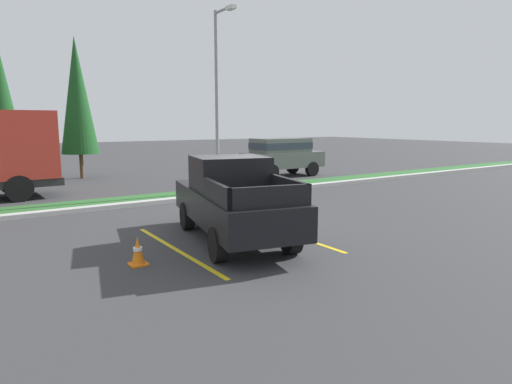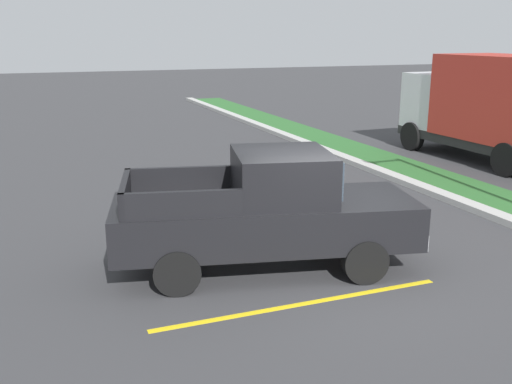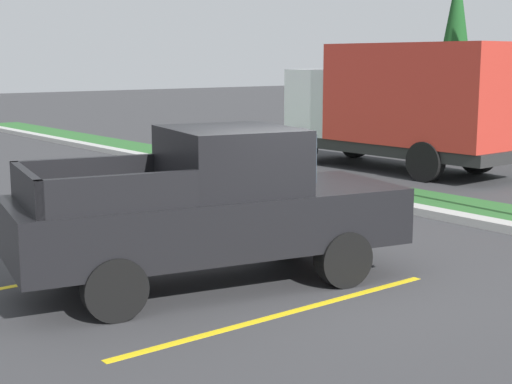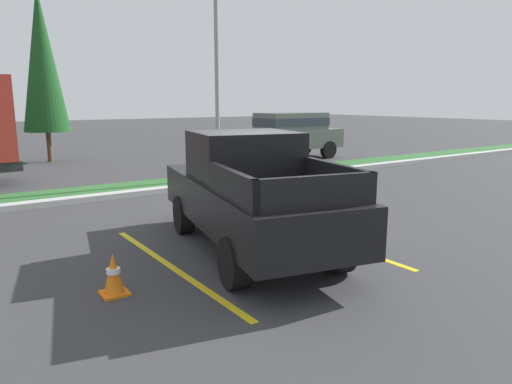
{
  "view_description": "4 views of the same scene",
  "coord_description": "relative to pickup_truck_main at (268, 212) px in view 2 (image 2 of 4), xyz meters",
  "views": [
    {
      "loc": [
        -6.33,
        -10.25,
        2.93
      ],
      "look_at": [
        0.07,
        -0.64,
        1.12
      ],
      "focal_mm": 30.94,
      "sensor_mm": 36.0,
      "label": 1
    },
    {
      "loc": [
        8.18,
        -4.64,
        4.03
      ],
      "look_at": [
        -0.89,
        -1.08,
        1.4
      ],
      "focal_mm": 41.15,
      "sensor_mm": 36.0,
      "label": 2
    },
    {
      "loc": [
        7.36,
        -6.66,
        2.99
      ],
      "look_at": [
        -0.5,
        -0.42,
        1.24
      ],
      "focal_mm": 53.72,
      "sensor_mm": 36.0,
      "label": 3
    },
    {
      "loc": [
        -5.35,
        -7.69,
        2.64
      ],
      "look_at": [
        -0.64,
        -0.88,
        1.03
      ],
      "focal_mm": 33.07,
      "sensor_mm": 36.0,
      "label": 4
    }
  ],
  "objects": [
    {
      "name": "pickup_truck_main",
      "position": [
        0.0,
        0.0,
        0.0
      ],
      "size": [
        3.0,
        5.51,
        2.1
      ],
      "color": "black",
      "rests_on": "ground"
    },
    {
      "name": "parking_line_near",
      "position": [
        -1.56,
        -0.05,
        -1.04
      ],
      "size": [
        0.12,
        4.8,
        0.01
      ],
      "primitive_type": "cube",
      "color": "yellow",
      "rests_on": "ground"
    },
    {
      "name": "parking_line_far",
      "position": [
        1.54,
        -0.05,
        -1.04
      ],
      "size": [
        0.12,
        4.8,
        0.01
      ],
      "primitive_type": "cube",
      "color": "yellow",
      "rests_on": "ground"
    },
    {
      "name": "cargo_truck_distant",
      "position": [
        -5.56,
        10.19,
        0.81
      ],
      "size": [
        6.86,
        2.64,
        3.4
      ],
      "color": "black",
      "rests_on": "ground"
    },
    {
      "name": "traffic_cone",
      "position": [
        -2.68,
        -0.63,
        -0.75
      ],
      "size": [
        0.36,
        0.36,
        0.6
      ],
      "color": "orange",
      "rests_on": "ground"
    },
    {
      "name": "ground_plane",
      "position": [
        0.8,
        0.9,
        -1.04
      ],
      "size": [
        120.0,
        120.0,
        0.0
      ],
      "primitive_type": "plane",
      "color": "#38383A"
    }
  ]
}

